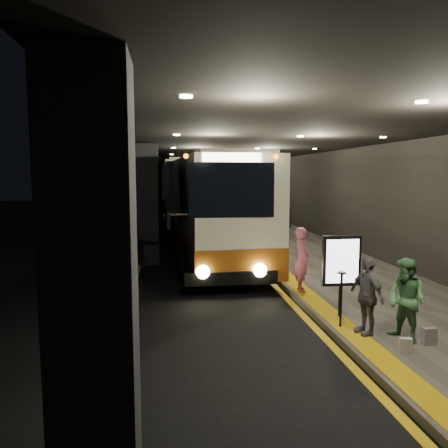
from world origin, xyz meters
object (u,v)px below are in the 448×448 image
coach_second (193,195)px  coach_third (185,190)px  passenger_waiting_grey (366,295)px  passenger_boarding (302,259)px  stanchion_post (341,300)px  bag_plain (405,345)px  coach_main (209,211)px  passenger_waiting_green (406,300)px  bag_polka (429,336)px  info_sign (342,262)px

coach_second → coach_third: bearing=93.9°
passenger_waiting_grey → coach_second: bearing=171.8°
coach_second → passenger_boarding: (1.90, -17.53, -0.93)m
passenger_boarding → stanchion_post: (-0.05, -2.84, -0.30)m
coach_second → bag_plain: coach_second is taller
coach_main → passenger_waiting_green: (2.79, -9.81, -0.91)m
coach_second → passenger_boarding: 17.66m
coach_main → coach_third: coach_main is taller
coach_main → bag_polka: coach_main is taller
coach_second → passenger_waiting_grey: size_ratio=8.36×
coach_second → passenger_waiting_green: (2.77, -21.25, -1.01)m
passenger_waiting_grey → bag_polka: passenger_waiting_grey is taller
bag_polka → bag_plain: (-0.63, -0.28, -0.03)m
coach_second → bag_plain: size_ratio=49.02×
bag_plain → passenger_waiting_green: bearing=61.1°
coach_main → passenger_boarding: 6.43m
coach_second → info_sign: size_ratio=7.17×
passenger_waiting_green → passenger_waiting_grey: bearing=-150.3°
coach_main → passenger_waiting_grey: bearing=-79.6°
coach_third → passenger_waiting_grey: size_ratio=7.45×
info_sign → passenger_boarding: bearing=95.2°
coach_main → bag_plain: coach_main is taller
passenger_waiting_grey → coach_third: bearing=169.5°
passenger_waiting_grey → info_sign: bearing=170.5°
coach_second → bag_polka: bearing=-77.9°
passenger_waiting_grey → bag_polka: size_ratio=4.86×
coach_second → stanchion_post: 20.49m
bag_plain → coach_second: bearing=96.5°
coach_third → bag_polka: coach_third is taller
passenger_waiting_green → passenger_waiting_grey: size_ratio=1.02×
passenger_waiting_grey → bag_plain: size_ratio=5.86×
stanchion_post → bag_polka: bearing=-41.9°
coach_second → info_sign: (2.10, -19.74, -0.57)m
passenger_waiting_green → stanchion_post: bearing=-156.7°
coach_second → passenger_waiting_green: size_ratio=8.23×
bag_plain → stanchion_post: 1.60m
info_sign → stanchion_post: bearing=-111.5°
coach_main → coach_second: 11.45m
bag_polka → passenger_waiting_green: bearing=144.0°
passenger_boarding → bag_plain: passenger_boarding is taller
coach_third → info_sign: size_ratio=6.39×
coach_third → passenger_waiting_grey: bearing=-85.3°
passenger_waiting_green → info_sign: bearing=-179.0°
passenger_boarding → bag_plain: bearing=-164.8°
coach_third → bag_plain: (2.47, -35.28, -1.47)m
passenger_boarding → stanchion_post: 2.86m
passenger_waiting_green → passenger_waiting_grey: 0.73m
coach_third → bag_polka: size_ratio=36.20×
bag_polka → coach_main: bearing=107.3°
passenger_waiting_green → passenger_boarding: bearing=170.3°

